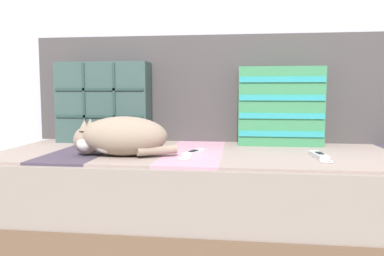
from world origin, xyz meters
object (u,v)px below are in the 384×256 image
at_px(throw_pillow_quilted, 104,103).
at_px(throw_pillow_striped, 280,106).
at_px(couch, 223,199).
at_px(game_remote_far, 319,156).
at_px(sleeping_cat, 119,137).
at_px(game_remote_near, 194,154).

bearing_deg(throw_pillow_quilted, throw_pillow_striped, -0.03).
relative_size(couch, throw_pillow_quilted, 4.37).
xyz_separation_m(couch, game_remote_far, (0.36, -0.15, 0.22)).
distance_m(throw_pillow_quilted, game_remote_far, 1.03).
relative_size(sleeping_cat, game_remote_far, 2.13).
bearing_deg(throw_pillow_quilted, couch, -17.82).
height_order(sleeping_cat, game_remote_near, sleeping_cat).
bearing_deg(throw_pillow_striped, game_remote_far, -71.87).
bearing_deg(game_remote_far, throw_pillow_quilted, 160.49).
distance_m(sleeping_cat, game_remote_near, 0.30).
bearing_deg(couch, throw_pillow_quilted, 162.18).
relative_size(couch, sleeping_cat, 4.78).
xyz_separation_m(sleeping_cat, game_remote_far, (0.76, 0.04, -0.06)).
bearing_deg(game_remote_far, game_remote_near, -179.13).
relative_size(throw_pillow_striped, game_remote_far, 1.98).
height_order(couch, game_remote_far, game_remote_far).
height_order(throw_pillow_quilted, sleeping_cat, throw_pillow_quilted).
bearing_deg(sleeping_cat, game_remote_near, 6.00).
xyz_separation_m(throw_pillow_striped, game_remote_far, (0.11, -0.34, -0.17)).
bearing_deg(couch, game_remote_far, -22.20).
bearing_deg(sleeping_cat, game_remote_far, 2.82).
bearing_deg(couch, throw_pillow_striped, 36.88).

